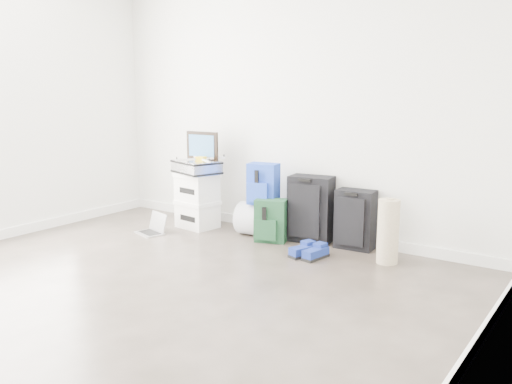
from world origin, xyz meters
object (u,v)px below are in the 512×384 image
Objects in this scene: briefcase at (197,167)px; large_suitcase at (310,209)px; boxes_stack at (197,200)px; carry_on at (355,220)px; laptop at (153,228)px; duffel_bag at (264,220)px.

briefcase is 0.74× the size of large_suitcase.
boxes_stack is 1.75m from carry_on.
boxes_stack is at bearing 107.76° from briefcase.
large_suitcase reaches higher than laptop.
duffel_bag is at bearing 25.67° from briefcase.
duffel_bag reaches higher than laptop.
laptop is (-1.49, -0.68, -0.27)m from large_suitcase.
carry_on is 1.63× the size of laptop.
briefcase is 0.88× the size of duffel_bag.
duffel_bag is 1.17m from laptop.
laptop is at bearing -164.59° from carry_on.
laptop is at bearing -164.34° from large_suitcase.
briefcase is at bearing -176.15° from duffel_bag.
duffel_bag is (0.80, 0.11, -0.13)m from boxes_stack.
duffel_bag is 1.60× the size of laptop.
carry_on is at bearing 15.15° from boxes_stack.
briefcase is at bearing 80.14° from laptop.
duffel_bag is 0.51m from large_suitcase.
briefcase reaches higher than laptop.
carry_on is at bearing -6.88° from large_suitcase.
carry_on is (0.94, 0.13, 0.11)m from duffel_bag.
large_suitcase is at bearing 9.68° from duffel_bag.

